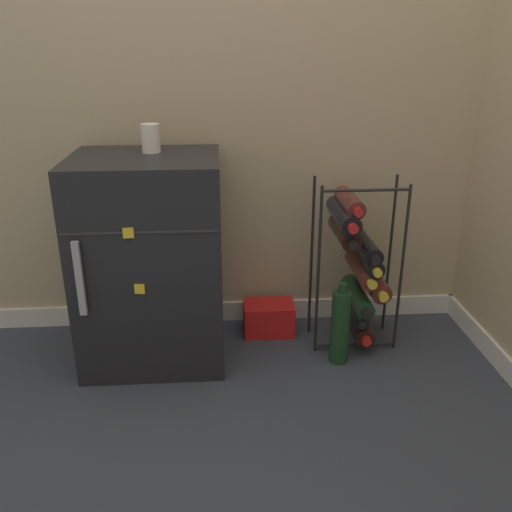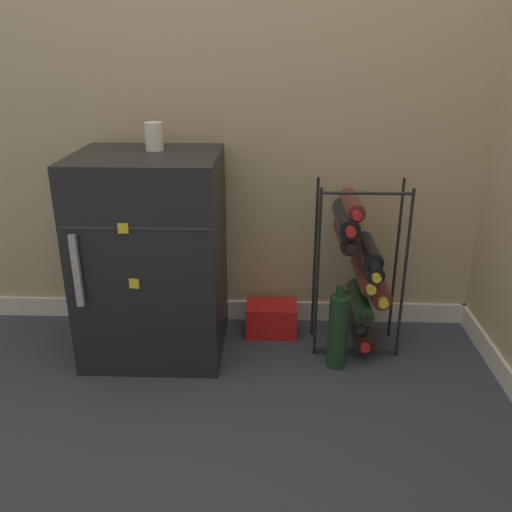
% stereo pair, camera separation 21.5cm
% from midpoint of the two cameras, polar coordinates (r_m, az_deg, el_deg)
% --- Properties ---
extents(ground_plane, '(14.00, 14.00, 0.00)m').
position_cam_midpoint_polar(ground_plane, '(2.00, 0.82, -15.21)').
color(ground_plane, '#333842').
extents(wall_back, '(7.02, 0.07, 2.50)m').
position_cam_midpoint_polar(wall_back, '(2.27, 1.41, 22.62)').
color(wall_back, tan).
rests_on(wall_back, ground_plane).
extents(mini_fridge, '(0.55, 0.49, 0.82)m').
position_cam_midpoint_polar(mini_fridge, '(2.16, -8.08, -0.12)').
color(mini_fridge, black).
rests_on(mini_fridge, ground_plane).
extents(wine_rack, '(0.35, 0.33, 0.70)m').
position_cam_midpoint_polar(wine_rack, '(2.23, 13.62, -1.47)').
color(wine_rack, black).
rests_on(wine_rack, ground_plane).
extents(soda_box, '(0.22, 0.15, 0.14)m').
position_cam_midpoint_polar(soda_box, '(2.39, 4.23, -6.65)').
color(soda_box, red).
rests_on(soda_box, ground_plane).
extents(fridge_top_cup, '(0.07, 0.07, 0.10)m').
position_cam_midpoint_polar(fridge_top_cup, '(2.11, -7.78, 12.35)').
color(fridge_top_cup, silver).
rests_on(fridge_top_cup, mini_fridge).
extents(loose_bottle_floor, '(0.08, 0.08, 0.34)m').
position_cam_midpoint_polar(loose_bottle_floor, '(2.16, 11.47, -7.82)').
color(loose_bottle_floor, '#19381E').
rests_on(loose_bottle_floor, ground_plane).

